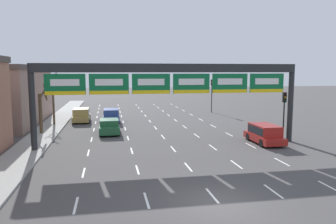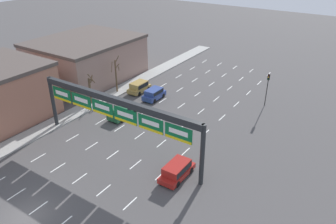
{
  "view_description": "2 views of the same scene",
  "coord_description": "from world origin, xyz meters",
  "px_view_note": "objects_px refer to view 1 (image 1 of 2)",
  "views": [
    {
      "loc": [
        -4.99,
        -14.05,
        6.19
      ],
      "look_at": [
        -0.62,
        9.92,
        3.13
      ],
      "focal_mm": 35.0,
      "sensor_mm": 36.0,
      "label": 1
    },
    {
      "loc": [
        22.09,
        -11.21,
        21.42
      ],
      "look_at": [
        3.95,
        16.43,
        4.25
      ],
      "focal_mm": 35.0,
      "sensor_mm": 36.0,
      "label": 2
    }
  ],
  "objects_px": {
    "suv_red": "(265,133)",
    "suv_gold": "(81,115)",
    "tree_bare_second": "(41,109)",
    "car_green": "(109,126)",
    "traffic_light_near_gantry": "(212,89)",
    "tree_bare_closest": "(53,99)",
    "sign_gantry": "(171,79)",
    "traffic_light_mid_block": "(284,106)",
    "suv_blue": "(111,115)"
  },
  "relations": [
    {
      "from": "car_green",
      "to": "suv_gold",
      "type": "relative_size",
      "value": 1.11
    },
    {
      "from": "tree_bare_closest",
      "to": "tree_bare_second",
      "type": "relative_size",
      "value": 1.22
    },
    {
      "from": "sign_gantry",
      "to": "tree_bare_closest",
      "type": "relative_size",
      "value": 3.71
    },
    {
      "from": "traffic_light_near_gantry",
      "to": "tree_bare_closest",
      "type": "height_order",
      "value": "tree_bare_closest"
    },
    {
      "from": "suv_red",
      "to": "traffic_light_near_gantry",
      "type": "xyz_separation_m",
      "value": [
        2.08,
        21.18,
        2.61
      ]
    },
    {
      "from": "traffic_light_near_gantry",
      "to": "tree_bare_closest",
      "type": "distance_m",
      "value": 22.94
    },
    {
      "from": "sign_gantry",
      "to": "suv_gold",
      "type": "bearing_deg",
      "value": 119.6
    },
    {
      "from": "suv_blue",
      "to": "traffic_light_mid_block",
      "type": "bearing_deg",
      "value": -40.78
    },
    {
      "from": "suv_blue",
      "to": "tree_bare_closest",
      "type": "relative_size",
      "value": 0.67
    },
    {
      "from": "suv_gold",
      "to": "tree_bare_second",
      "type": "xyz_separation_m",
      "value": [
        -3.18,
        -7.35,
        1.54
      ]
    },
    {
      "from": "suv_gold",
      "to": "car_green",
      "type": "bearing_deg",
      "value": -67.61
    },
    {
      "from": "traffic_light_mid_block",
      "to": "suv_red",
      "type": "bearing_deg",
      "value": -156.83
    },
    {
      "from": "suv_red",
      "to": "car_green",
      "type": "bearing_deg",
      "value": 152.25
    },
    {
      "from": "sign_gantry",
      "to": "traffic_light_mid_block",
      "type": "distance_m",
      "value": 10.76
    },
    {
      "from": "traffic_light_mid_block",
      "to": "tree_bare_second",
      "type": "xyz_separation_m",
      "value": [
        -21.92,
        6.62,
        -0.62
      ]
    },
    {
      "from": "sign_gantry",
      "to": "suv_blue",
      "type": "xyz_separation_m",
      "value": [
        -4.73,
        13.72,
        -4.68
      ]
    },
    {
      "from": "suv_blue",
      "to": "traffic_light_mid_block",
      "type": "distance_m",
      "value": 20.17
    },
    {
      "from": "suv_red",
      "to": "suv_gold",
      "type": "bearing_deg",
      "value": 137.71
    },
    {
      "from": "tree_bare_closest",
      "to": "traffic_light_mid_block",
      "type": "bearing_deg",
      "value": -28.95
    },
    {
      "from": "suv_blue",
      "to": "car_green",
      "type": "height_order",
      "value": "suv_blue"
    },
    {
      "from": "suv_blue",
      "to": "traffic_light_near_gantry",
      "type": "distance_m",
      "value": 16.77
    },
    {
      "from": "suv_blue",
      "to": "suv_gold",
      "type": "height_order",
      "value": "suv_gold"
    },
    {
      "from": "traffic_light_mid_block",
      "to": "tree_bare_second",
      "type": "relative_size",
      "value": 0.89
    },
    {
      "from": "suv_gold",
      "to": "traffic_light_near_gantry",
      "type": "distance_m",
      "value": 19.71
    },
    {
      "from": "suv_red",
      "to": "tree_bare_closest",
      "type": "bearing_deg",
      "value": 146.18
    },
    {
      "from": "sign_gantry",
      "to": "car_green",
      "type": "bearing_deg",
      "value": 127.22
    },
    {
      "from": "suv_red",
      "to": "tree_bare_second",
      "type": "relative_size",
      "value": 0.91
    },
    {
      "from": "suv_red",
      "to": "traffic_light_mid_block",
      "type": "distance_m",
      "value": 3.33
    },
    {
      "from": "tree_bare_closest",
      "to": "sign_gantry",
      "type": "bearing_deg",
      "value": -48.41
    },
    {
      "from": "suv_red",
      "to": "suv_gold",
      "type": "relative_size",
      "value": 1.11
    },
    {
      "from": "sign_gantry",
      "to": "tree_bare_closest",
      "type": "xyz_separation_m",
      "value": [
        -11.17,
        12.59,
        -2.49
      ]
    },
    {
      "from": "suv_red",
      "to": "tree_bare_closest",
      "type": "distance_m",
      "value": 23.36
    },
    {
      "from": "suv_blue",
      "to": "tree_bare_second",
      "type": "xyz_separation_m",
      "value": [
        -6.73,
        -6.48,
        1.56
      ]
    },
    {
      "from": "suv_red",
      "to": "sign_gantry",
      "type": "bearing_deg",
      "value": 177.49
    },
    {
      "from": "suv_gold",
      "to": "traffic_light_near_gantry",
      "type": "bearing_deg",
      "value": 18.58
    },
    {
      "from": "suv_red",
      "to": "traffic_light_near_gantry",
      "type": "relative_size",
      "value": 0.89
    },
    {
      "from": "traffic_light_near_gantry",
      "to": "suv_blue",
      "type": "bearing_deg",
      "value": -154.63
    },
    {
      "from": "car_green",
      "to": "tree_bare_second",
      "type": "bearing_deg",
      "value": 173.87
    },
    {
      "from": "car_green",
      "to": "tree_bare_second",
      "type": "distance_m",
      "value": 6.75
    },
    {
      "from": "tree_bare_closest",
      "to": "tree_bare_second",
      "type": "distance_m",
      "value": 5.39
    },
    {
      "from": "sign_gantry",
      "to": "suv_red",
      "type": "bearing_deg",
      "value": -2.51
    },
    {
      "from": "car_green",
      "to": "suv_gold",
      "type": "bearing_deg",
      "value": 112.39
    },
    {
      "from": "suv_gold",
      "to": "traffic_light_near_gantry",
      "type": "xyz_separation_m",
      "value": [
        18.52,
        6.23,
        2.58
      ]
    },
    {
      "from": "traffic_light_near_gantry",
      "to": "car_green",
      "type": "bearing_deg",
      "value": -136.81
    },
    {
      "from": "traffic_light_near_gantry",
      "to": "tree_bare_closest",
      "type": "relative_size",
      "value": 0.84
    },
    {
      "from": "suv_gold",
      "to": "traffic_light_mid_block",
      "type": "height_order",
      "value": "traffic_light_mid_block"
    },
    {
      "from": "sign_gantry",
      "to": "suv_red",
      "type": "relative_size",
      "value": 4.97
    },
    {
      "from": "sign_gantry",
      "to": "tree_bare_second",
      "type": "xyz_separation_m",
      "value": [
        -11.47,
        7.24,
        -3.11
      ]
    },
    {
      "from": "sign_gantry",
      "to": "tree_bare_closest",
      "type": "height_order",
      "value": "sign_gantry"
    },
    {
      "from": "tree_bare_closest",
      "to": "suv_red",
      "type": "bearing_deg",
      "value": -33.82
    }
  ]
}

